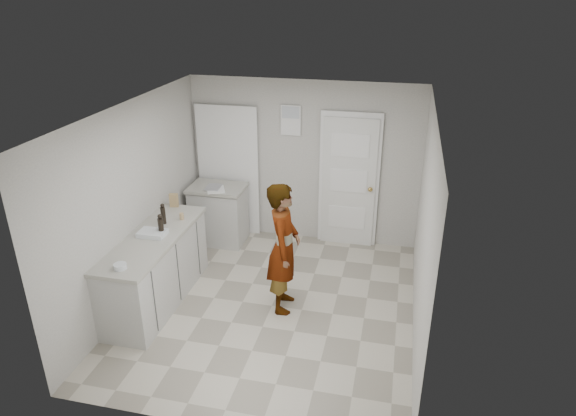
% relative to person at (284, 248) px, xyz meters
% --- Properties ---
extents(ground, '(4.00, 4.00, 0.00)m').
position_rel_person_xyz_m(ground, '(-0.15, -0.04, -0.83)').
color(ground, gray).
rests_on(ground, ground).
extents(room_shell, '(4.00, 4.00, 4.00)m').
position_rel_person_xyz_m(room_shell, '(-0.32, 1.91, 0.19)').
color(room_shell, '#ADABA4').
rests_on(room_shell, ground).
extents(main_counter, '(0.64, 1.96, 0.93)m').
position_rel_person_xyz_m(main_counter, '(-1.60, -0.24, -0.40)').
color(main_counter, silver).
rests_on(main_counter, ground).
extents(side_counter, '(0.84, 0.61, 0.93)m').
position_rel_person_xyz_m(side_counter, '(-1.40, 1.51, -0.40)').
color(side_counter, silver).
rests_on(side_counter, ground).
extents(person, '(0.46, 0.65, 1.66)m').
position_rel_person_xyz_m(person, '(0.00, 0.00, 0.00)').
color(person, silver).
rests_on(person, ground).
extents(cake_mix_box, '(0.12, 0.07, 0.19)m').
position_rel_person_xyz_m(cake_mix_box, '(-1.71, 0.66, 0.19)').
color(cake_mix_box, '#94744A').
rests_on(cake_mix_box, main_counter).
extents(spice_jar, '(0.06, 0.06, 0.09)m').
position_rel_person_xyz_m(spice_jar, '(-1.44, 0.30, 0.14)').
color(spice_jar, tan).
rests_on(spice_jar, main_counter).
extents(oil_cruet_a, '(0.07, 0.07, 0.28)m').
position_rel_person_xyz_m(oil_cruet_a, '(-1.50, -0.17, 0.22)').
color(oil_cruet_a, black).
rests_on(oil_cruet_a, main_counter).
extents(oil_cruet_b, '(0.06, 0.06, 0.28)m').
position_rel_person_xyz_m(oil_cruet_b, '(-1.61, 0.13, 0.23)').
color(oil_cruet_b, black).
rests_on(oil_cruet_b, main_counter).
extents(baking_dish, '(0.33, 0.24, 0.06)m').
position_rel_person_xyz_m(baking_dish, '(-1.60, -0.21, 0.12)').
color(baking_dish, silver).
rests_on(baking_dish, main_counter).
extents(egg_bowl, '(0.14, 0.14, 0.05)m').
position_rel_person_xyz_m(egg_bowl, '(-1.58, -1.02, 0.12)').
color(egg_bowl, silver).
rests_on(egg_bowl, main_counter).
extents(papers, '(0.36, 0.40, 0.01)m').
position_rel_person_xyz_m(papers, '(-1.37, 1.38, 0.10)').
color(papers, white).
rests_on(papers, side_counter).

